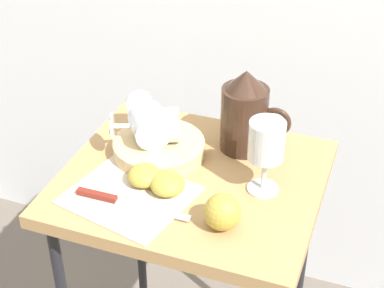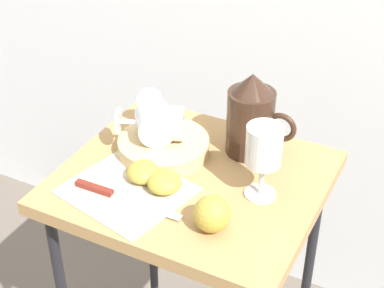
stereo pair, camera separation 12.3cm
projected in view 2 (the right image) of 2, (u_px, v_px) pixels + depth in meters
table at (192, 205)px, 1.32m from camera, size 0.53×0.47×0.73m
linen_napkin at (127, 190)px, 1.23m from camera, size 0.27×0.25×0.00m
basket_tray at (164, 146)px, 1.33m from camera, size 0.20×0.20×0.03m
pitcher at (251, 121)px, 1.31m from camera, size 0.15×0.10×0.19m
wine_glass_upright at (264, 150)px, 1.16m from camera, size 0.07×0.07×0.16m
wine_glass_tipped_near at (163, 123)px, 1.31m from camera, size 0.16×0.12×0.08m
wine_glass_tipped_far at (155, 122)px, 1.31m from camera, size 0.14×0.16×0.08m
apple_half_left at (144, 172)px, 1.24m from camera, size 0.07×0.07×0.04m
apple_half_right at (164, 182)px, 1.22m from camera, size 0.07×0.07×0.04m
apple_whole at (212, 214)px, 1.12m from camera, size 0.07×0.07×0.07m
knife at (111, 194)px, 1.21m from camera, size 0.24×0.02×0.01m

